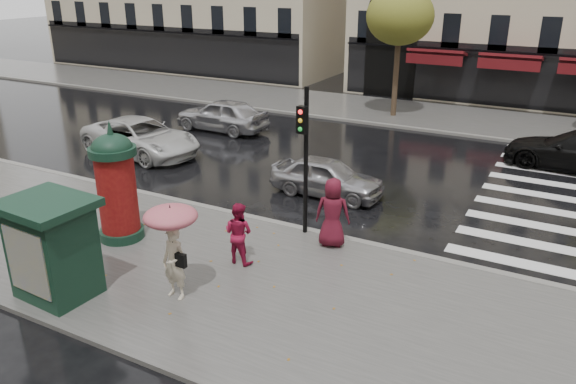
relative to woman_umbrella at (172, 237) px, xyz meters
The scene contains 16 objects.
ground 2.56m from the woman_umbrella, 67.52° to the left, with size 160.00×160.00×0.00m, color black.
near_sidewalk 2.19m from the woman_umbrella, 60.13° to the left, with size 90.00×7.00×0.12m, color #474744.
far_sidewalk 20.86m from the woman_umbrella, 87.96° to the left, with size 90.00×6.00×0.12m, color #474744.
near_kerb 5.10m from the woman_umbrella, 81.21° to the left, with size 90.00×0.25×0.14m, color slate.
far_kerb 17.88m from the woman_umbrella, 87.62° to the left, with size 90.00×0.25×0.14m, color slate.
zebra_crossing 13.34m from the woman_umbrella, 59.38° to the left, with size 3.60×11.75×0.01m, color silver.
tree_far_left 20.13m from the woman_umbrella, 93.64° to the left, with size 3.40×3.40×6.64m.
woman_umbrella is the anchor object (origin of this frame).
woman_red 2.29m from the woman_umbrella, 80.39° to the left, with size 0.81×0.63×1.66m, color maroon.
man_burgundy 4.72m from the woman_umbrella, 63.26° to the left, with size 0.96×0.62×1.97m, color #571121.
morris_column 3.84m from the woman_umbrella, 152.54° to the left, with size 1.29×1.29×3.47m.
traffic_light 4.75m from the woman_umbrella, 76.64° to the left, with size 0.28×0.40×4.28m.
newsstand 2.83m from the woman_umbrella, 154.45° to the right, with size 2.08×1.79×2.39m.
car_silver 7.92m from the woman_umbrella, 87.85° to the left, with size 1.59×3.94×1.34m, color #A6A6AA.
car_white 12.05m from the woman_umbrella, 135.70° to the left, with size 2.53×5.48×1.52m, color silver.
car_far_silver 15.35m from the woman_umbrella, 120.45° to the left, with size 1.88×4.67×1.59m, color #B6B6BB.
Camera 1 is at (6.96, -10.61, 7.24)m, focal length 35.00 mm.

